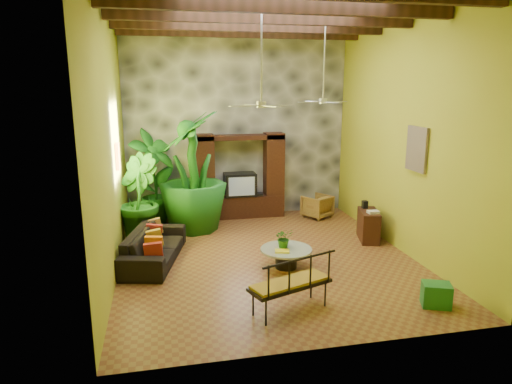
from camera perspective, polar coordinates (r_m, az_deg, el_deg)
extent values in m
plane|color=brown|center=(9.74, 1.26, -8.17)|extent=(7.00, 7.00, 0.00)
cube|color=silver|center=(9.19, 1.43, 22.28)|extent=(6.00, 7.00, 0.02)
cube|color=#ABA626|center=(12.55, -2.38, 8.39)|extent=(6.00, 0.02, 5.00)
cube|color=#ABA626|center=(8.94, -17.83, 5.83)|extent=(0.02, 7.00, 5.00)
cube|color=#ABA626|center=(10.24, 18.01, 6.68)|extent=(0.02, 7.00, 5.00)
cube|color=#35373D|center=(12.49, -2.33, 8.37)|extent=(5.98, 0.10, 4.98)
cube|color=#331B10|center=(7.91, 3.77, 22.13)|extent=(5.95, 0.16, 0.22)
cube|color=#331B10|center=(9.15, 1.42, 20.92)|extent=(5.95, 0.16, 0.22)
cube|color=#331B10|center=(10.41, -0.34, 19.99)|extent=(5.95, 0.16, 0.22)
cube|color=#331B10|center=(11.68, -1.71, 19.24)|extent=(5.95, 0.16, 0.22)
cube|color=black|center=(12.58, -2.01, -1.78)|extent=(2.40, 0.50, 0.60)
cube|color=black|center=(12.23, -6.44, 2.52)|extent=(0.50, 0.48, 2.00)
cube|color=black|center=(12.55, 2.23, 2.87)|extent=(0.50, 0.48, 2.00)
cube|color=black|center=(12.22, -2.08, 6.86)|extent=(2.40, 0.48, 0.12)
cube|color=black|center=(12.41, -2.02, 0.96)|extent=(0.85, 0.52, 0.62)
cube|color=#8C99A8|center=(12.15, -1.79, 0.70)|extent=(0.70, 0.02, 0.50)
cylinder|color=#B7B7BC|center=(8.65, 0.69, 16.85)|extent=(0.04, 0.04, 1.80)
cylinder|color=#B7B7BC|center=(8.64, 0.67, 10.88)|extent=(0.18, 0.18, 0.12)
cube|color=#B7B7BC|center=(8.82, 2.78, 10.79)|extent=(0.58, 0.26, 0.01)
cube|color=#B7B7BC|center=(8.97, -0.42, 10.84)|extent=(0.26, 0.58, 0.01)
cube|color=#B7B7BC|center=(8.48, -1.52, 10.70)|extent=(0.58, 0.26, 0.01)
cube|color=#B7B7BC|center=(8.33, 1.84, 10.65)|extent=(0.26, 0.58, 0.01)
cylinder|color=#B7B7BC|center=(10.70, 8.54, 16.01)|extent=(0.04, 0.04, 1.80)
cylinder|color=#B7B7BC|center=(10.69, 8.38, 11.19)|extent=(0.18, 0.18, 0.12)
cube|color=#B7B7BC|center=(10.90, 9.95, 11.07)|extent=(0.58, 0.26, 0.01)
cube|color=#B7B7BC|center=(10.99, 7.27, 11.17)|extent=(0.26, 0.58, 0.01)
cube|color=#B7B7BC|center=(10.49, 6.73, 11.10)|extent=(0.58, 0.26, 0.01)
cube|color=#B7B7BC|center=(10.40, 9.53, 10.99)|extent=(0.26, 0.58, 0.01)
cube|color=gold|center=(9.97, -16.90, 4.27)|extent=(0.06, 0.32, 0.55)
cube|color=#21527A|center=(9.74, 19.47, 5.08)|extent=(0.06, 0.70, 0.90)
imported|color=black|center=(9.65, -12.61, -6.61)|extent=(1.41, 2.41, 0.66)
imported|color=brown|center=(12.63, 7.65, -1.77)|extent=(0.92, 0.93, 0.62)
imported|color=#1C6B1D|center=(11.99, -12.62, 1.81)|extent=(1.57, 1.54, 2.49)
imported|color=#1B5D18|center=(10.72, -14.63, -0.85)|extent=(1.20, 1.35, 2.05)
imported|color=#19611A|center=(11.28, -7.97, 2.51)|extent=(1.72, 1.72, 2.96)
cylinder|color=black|center=(9.18, 3.78, -8.36)|extent=(0.43, 0.43, 0.36)
cylinder|color=silver|center=(9.11, 3.80, -7.19)|extent=(1.02, 1.02, 0.04)
imported|color=#215A17|center=(9.10, 3.52, -5.74)|extent=(0.36, 0.32, 0.40)
cube|color=yellow|center=(8.92, 3.29, -7.39)|extent=(0.31, 0.26, 0.03)
cube|color=black|center=(7.43, 4.29, -11.51)|extent=(1.44, 0.90, 0.05)
cube|color=olive|center=(7.41, 4.30, -11.22)|extent=(1.36, 0.84, 0.06)
cube|color=black|center=(7.10, 4.90, -10.34)|extent=(1.30, 0.51, 0.54)
cube|color=#3B2113|center=(11.01, 13.87, -4.08)|extent=(0.62, 0.96, 0.71)
cube|color=#207B2E|center=(8.22, 21.60, -11.86)|extent=(0.54, 0.48, 0.39)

